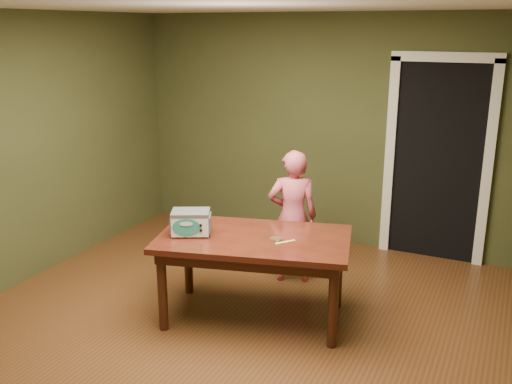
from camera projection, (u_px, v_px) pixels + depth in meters
floor at (217, 335)px, 4.70m from camera, size 5.00×5.00×0.00m
room_shell at (213, 130)px, 4.22m from camera, size 4.52×5.02×2.61m
doorway at (441, 157)px, 6.28m from camera, size 1.10×0.66×2.25m
dining_table at (254, 248)px, 4.81m from camera, size 1.77×1.27×0.75m
toy_oven at (191, 222)px, 4.80m from camera, size 0.39×0.34×0.21m
baking_pan at (276, 239)px, 4.69m from camera, size 0.10×0.10×0.02m
spatula at (285, 242)px, 4.65m from camera, size 0.13×0.16×0.01m
child at (293, 217)px, 5.55m from camera, size 0.57×0.49×1.33m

